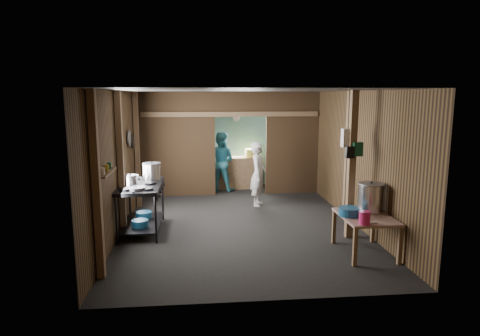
{
  "coord_description": "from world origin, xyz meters",
  "views": [
    {
      "loc": [
        -0.78,
        -8.27,
        2.52
      ],
      "look_at": [
        0.0,
        -0.2,
        1.1
      ],
      "focal_mm": 31.32,
      "sensor_mm": 36.0,
      "label": 1
    }
  ],
  "objects": [
    {
      "name": "floor",
      "position": [
        0.0,
        0.0,
        0.0
      ],
      "size": [
        4.5,
        7.0,
        0.0
      ],
      "primitive_type": "cube",
      "color": "black",
      "rests_on": "ground"
    },
    {
      "name": "ceiling",
      "position": [
        0.0,
        0.0,
        2.6
      ],
      "size": [
        4.5,
        7.0,
        0.0
      ],
      "primitive_type": "cube",
      "color": "#494645",
      "rests_on": "ground"
    },
    {
      "name": "wall_back",
      "position": [
        0.0,
        3.5,
        1.3
      ],
      "size": [
        4.5,
        0.0,
        2.6
      ],
      "primitive_type": "cube",
      "color": "brown",
      "rests_on": "ground"
    },
    {
      "name": "wall_front",
      "position": [
        0.0,
        -3.5,
        1.3
      ],
      "size": [
        4.5,
        0.0,
        2.6
      ],
      "primitive_type": "cube",
      "color": "brown",
      "rests_on": "ground"
    },
    {
      "name": "wall_left",
      "position": [
        -2.25,
        0.0,
        1.3
      ],
      "size": [
        0.0,
        7.0,
        2.6
      ],
      "primitive_type": "cube",
      "color": "brown",
      "rests_on": "ground"
    },
    {
      "name": "wall_right",
      "position": [
        2.25,
        0.0,
        1.3
      ],
      "size": [
        0.0,
        7.0,
        2.6
      ],
      "primitive_type": "cube",
      "color": "brown",
      "rests_on": "ground"
    },
    {
      "name": "partition_left",
      "position": [
        -1.32,
        2.2,
        1.3
      ],
      "size": [
        1.85,
        0.1,
        2.6
      ],
      "primitive_type": "cube",
      "color": "#402A16",
      "rests_on": "floor"
    },
    {
      "name": "partition_right",
      "position": [
        1.57,
        2.2,
        1.3
      ],
      "size": [
        1.35,
        0.1,
        2.6
      ],
      "primitive_type": "cube",
      "color": "#402A16",
      "rests_on": "floor"
    },
    {
      "name": "partition_header",
      "position": [
        0.25,
        2.2,
        2.3
      ],
      "size": [
        1.3,
        0.1,
        0.6
      ],
      "primitive_type": "cube",
      "color": "#402A16",
      "rests_on": "wall_back"
    },
    {
      "name": "turquoise_panel",
      "position": [
        0.0,
        3.44,
        1.25
      ],
      "size": [
        4.4,
        0.06,
        2.5
      ],
      "primitive_type": "cube",
      "color": "#60A09F",
      "rests_on": "wall_back"
    },
    {
      "name": "back_counter",
      "position": [
        0.3,
        2.95,
        0.42
      ],
      "size": [
        1.2,
        0.5,
        0.85
      ],
      "primitive_type": "cube",
      "color": "olive",
      "rests_on": "floor"
    },
    {
      "name": "wall_clock",
      "position": [
        0.25,
        3.4,
        1.9
      ],
      "size": [
        0.2,
        0.03,
        0.2
      ],
      "primitive_type": "cylinder",
      "rotation": [
        1.57,
        0.0,
        0.0
      ],
      "color": "white",
      "rests_on": "wall_back"
    },
    {
      "name": "post_left_a",
      "position": [
        -2.18,
        -2.6,
        1.3
      ],
      "size": [
        0.1,
        0.12,
        2.6
      ],
      "primitive_type": "cube",
      "color": "olive",
      "rests_on": "floor"
    },
    {
      "name": "post_left_b",
      "position": [
        -2.18,
        -0.8,
        1.3
      ],
      "size": [
        0.1,
        0.12,
        2.6
      ],
      "primitive_type": "cube",
      "color": "olive",
      "rests_on": "floor"
    },
    {
      "name": "post_left_c",
      "position": [
        -2.18,
        1.2,
        1.3
      ],
      "size": [
        0.1,
        0.12,
        2.6
      ],
      "primitive_type": "cube",
      "color": "olive",
      "rests_on": "floor"
    },
    {
      "name": "post_right",
      "position": [
        2.18,
        -0.2,
        1.3
      ],
      "size": [
        0.1,
        0.12,
        2.6
      ],
      "primitive_type": "cube",
      "color": "olive",
      "rests_on": "floor"
    },
    {
      "name": "post_free",
      "position": [
        1.85,
        -1.3,
        1.3
      ],
      "size": [
        0.12,
        0.12,
        2.6
      ],
      "primitive_type": "cube",
      "color": "olive",
      "rests_on": "floor"
    },
    {
      "name": "cross_beam",
      "position": [
        0.0,
        2.15,
        2.05
      ],
      "size": [
        4.4,
        0.12,
        0.12
      ],
      "primitive_type": "cube",
      "color": "olive",
      "rests_on": "wall_left"
    },
    {
      "name": "pan_lid_big",
      "position": [
        -2.21,
        0.4,
        1.65
      ],
      "size": [
        0.03,
        0.34,
        0.34
      ],
      "primitive_type": "cylinder",
      "rotation": [
        0.0,
        1.57,
        0.0
      ],
      "color": "gray",
      "rests_on": "wall_left"
    },
    {
      "name": "pan_lid_small",
      "position": [
        -2.21,
        0.8,
        1.55
      ],
      "size": [
        0.03,
        0.3,
        0.3
      ],
      "primitive_type": "cylinder",
      "rotation": [
        0.0,
        1.57,
        0.0
      ],
      "color": "black",
      "rests_on": "wall_left"
    },
    {
      "name": "wall_shelf",
      "position": [
        -2.15,
        -2.1,
        1.4
      ],
      "size": [
        0.14,
        0.8,
        0.03
      ],
      "primitive_type": "cube",
      "color": "olive",
      "rests_on": "wall_left"
    },
    {
      "name": "jar_white",
      "position": [
        -2.15,
        -2.35,
        1.47
      ],
      "size": [
        0.07,
        0.07,
        0.1
      ],
      "primitive_type": "cylinder",
      "color": "white",
      "rests_on": "wall_shelf"
    },
    {
      "name": "jar_yellow",
      "position": [
        -2.15,
        -2.1,
        1.47
      ],
      "size": [
        0.08,
        0.08,
        0.1
      ],
      "primitive_type": "cylinder",
      "color": "gold",
      "rests_on": "wall_shelf"
    },
    {
      "name": "jar_green",
      "position": [
        -2.15,
        -1.88,
        1.47
      ],
      "size": [
        0.06,
        0.06,
        0.1
      ],
      "primitive_type": "cylinder",
      "color": "#0F4A2B",
      "rests_on": "wall_shelf"
    },
    {
      "name": "bag_white",
      "position": [
        1.8,
        -1.22,
        1.78
      ],
      "size": [
        0.22,
        0.15,
        0.32
      ],
      "primitive_type": "cube",
      "color": "white",
      "rests_on": "post_free"
    },
    {
      "name": "bag_green",
      "position": [
        1.92,
        -1.36,
        1.6
      ],
      "size": [
        0.16,
        0.12,
        0.24
      ],
      "primitive_type": "cube",
      "color": "#0F4A2B",
      "rests_on": "post_free"
    },
    {
      "name": "bag_black",
      "position": [
        1.78,
        -1.38,
        1.55
      ],
      "size": [
        0.14,
        0.1,
        0.2
      ],
      "primitive_type": "cube",
      "color": "black",
      "rests_on": "post_free"
    },
    {
      "name": "gas_range",
      "position": [
        -1.88,
        -0.6,
        0.45
      ],
      "size": [
        0.78,
        1.52,
        0.9
      ],
      "primitive_type": null,
      "color": "black",
      "rests_on": "floor"
    },
    {
      "name": "prep_table",
      "position": [
        1.83,
        -2.08,
        0.31
      ],
      "size": [
        0.77,
        1.06,
        0.63
      ],
      "primitive_type": null,
      "color": "tan",
      "rests_on": "floor"
    },
    {
      "name": "stove_pot_large",
      "position": [
        -1.71,
        -0.23,
        1.06
      ],
      "size": [
        0.41,
        0.41,
        0.35
      ],
      "primitive_type": null,
      "rotation": [
        0.0,
        0.0,
        0.19
      ],
      "color": "silver",
      "rests_on": "gas_range"
    },
    {
      "name": "stove_pot_med",
      "position": [
        -2.05,
        -0.68,
        0.98
      ],
      "size": [
        0.26,
        0.26,
        0.21
      ],
      "primitive_type": null,
      "rotation": [
        0.0,
        0.0,
        0.06
      ],
      "color": "silver",
      "rests_on": "gas_range"
    },
    {
      "name": "stove_saucepan",
      "position": [
        -2.05,
        -0.23,
        0.95
      ],
      "size": [
        0.22,
        0.22,
        0.11
      ],
      "primitive_type": "cylinder",
      "rotation": [
        0.0,
        0.0,
        0.4
      ],
      "color": "silver",
      "rests_on": "gas_range"
    },
    {
      "name": "frying_pan",
      "position": [
        -1.88,
        -1.06,
        0.92
      ],
      "size": [
        0.35,
        0.55,
        0.07
      ],
      "primitive_type": null,
      "rotation": [
        0.0,
        0.0,
        0.11
      ],
      "color": "gray",
      "rests_on": "gas_range"
    },
    {
      "name": "blue_tub_front",
      "position": [
        -1.88,
        -0.88,
        0.24
      ],
      "size": [
        0.3,
        0.3,
        0.12
      ],
      "primitive_type": "cylinder",
      "color": "#1B5889",
      "rests_on": "gas_range"
    },
    {
      "name": "blue_tub_back",
      "position": [
        -1.88,
        -0.33,
        0.23
      ],
      "size": [
        0.3,
        0.3,
        0.12
      ],
      "primitive_type": "cylinder",
      "color": "#1B5889",
      "rests_on": "gas_range"
    },
    {
      "name": "stock_pot",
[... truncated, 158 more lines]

